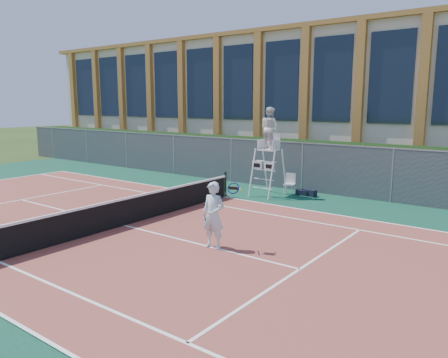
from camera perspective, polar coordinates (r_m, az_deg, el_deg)
The scene contains 12 objects.
ground at distance 14.80m, azimuth -12.93°, elevation -6.04°, with size 120.00×120.00×0.00m, color #233814.
apron at distance 15.43m, azimuth -10.09°, elevation -5.26°, with size 36.00×20.00×0.01m, color #0D3B2B.
tennis_court at distance 14.79m, azimuth -12.93°, elevation -5.97°, with size 23.77×10.97×0.02m, color brown.
tennis_net at distance 14.66m, azimuth -13.01°, elevation -4.03°, with size 0.10×11.30×1.10m.
fence at distance 21.21m, azimuth 5.33°, elevation 2.01°, with size 40.00×0.06×2.20m, color #595E60, non-canonical shape.
hedge at distance 22.23m, azimuth 6.95°, elevation 2.35°, with size 40.00×1.40×2.20m, color black.
building at distance 29.21m, azimuth 14.98°, elevation 9.88°, with size 45.00×10.60×8.22m.
umpire_chair at distance 18.88m, azimuth 5.98°, elevation 6.32°, with size 1.08×1.67×3.88m.
plastic_chair at distance 19.47m, azimuth 8.61°, elevation -0.39°, with size 0.50×0.50×0.93m.
sports_bag_near at distance 19.33m, azimuth 11.07°, elevation -1.76°, with size 0.66×0.26×0.28m, color black.
sports_bag_far at distance 19.42m, azimuth 10.21°, elevation -1.76°, with size 0.57×0.25×0.23m, color black.
tennis_player at distance 12.02m, azimuth -1.39°, elevation -4.74°, with size 1.04×0.72×1.86m.
Camera 1 is at (10.92, -9.14, 4.01)m, focal length 35.00 mm.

